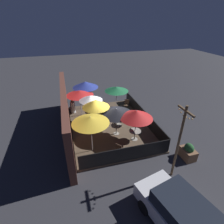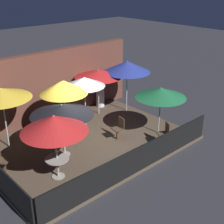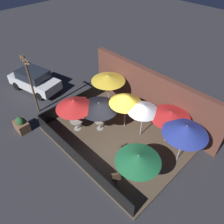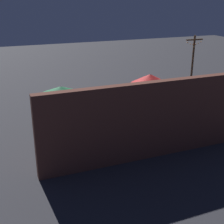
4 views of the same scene
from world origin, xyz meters
The scene contains 22 objects.
ground_plane centered at (0.00, 0.00, 0.00)m, with size 60.00×60.00×0.00m, color #2D2D33.
patio_deck centered at (0.00, 0.00, 0.06)m, with size 7.85×5.65×0.12m.
building_wall centered at (0.00, 3.05, 1.61)m, with size 9.45×0.36×3.21m.
fence_front centered at (0.00, -2.78, 0.59)m, with size 7.65×0.05×0.95m.
fence_side_left centered at (-3.88, 0.00, 0.59)m, with size 0.05×5.45×0.95m.
patio_umbrella_0 centered at (-2.15, -1.22, 2.07)m, with size 2.12×2.12×2.22m.
patio_umbrella_1 centered at (-1.21, -0.20, 1.93)m, with size 2.25×2.25×2.00m.
patio_umbrella_2 centered at (2.73, -1.39, 1.93)m, with size 2.08×2.08×2.01m.
patio_umbrella_3 centered at (-2.48, 1.73, 2.33)m, with size 2.17×2.17×2.41m.
patio_umbrella_4 centered at (-0.29, 1.00, 2.25)m, with size 1.89×1.89×2.40m.
patio_umbrella_5 centered at (3.39, 1.21, 2.34)m, with size 2.20×2.20×2.48m.
patio_umbrella_6 centered at (2.15, 1.84, 2.13)m, with size 2.17×2.17×2.20m.
patio_umbrella_7 centered at (0.86, 1.17, 2.17)m, with size 1.74×1.74×2.24m.
dining_table_0 centered at (-2.15, -1.22, 0.67)m, with size 0.78×0.78×0.70m.
dining_table_1 centered at (-1.21, -0.20, 0.68)m, with size 0.75×0.75×0.72m.
patio_chair_0 centered at (2.14, -2.16, 0.61)m, with size 0.55×0.55×0.91m.
patio_chair_1 centered at (1.13, -0.66, 0.62)m, with size 0.47×0.47×0.92m.
patio_chair_2 centered at (-3.39, 0.26, 0.62)m, with size 0.56×0.56×0.91m.
patron_0 centered at (2.80, 2.49, 0.66)m, with size 0.51×0.51×1.22m.
planter_box centered at (-4.52, -3.64, 0.44)m, with size 0.95×0.66×1.02m.
light_post centered at (-5.42, -2.02, 2.31)m, with size 1.10×0.12×4.15m.
parked_car_0 centered at (-7.90, -0.80, 0.84)m, with size 4.25×2.58×1.62m.
Camera 1 is at (-10.92, 2.81, 7.48)m, focal length 28.00 mm.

